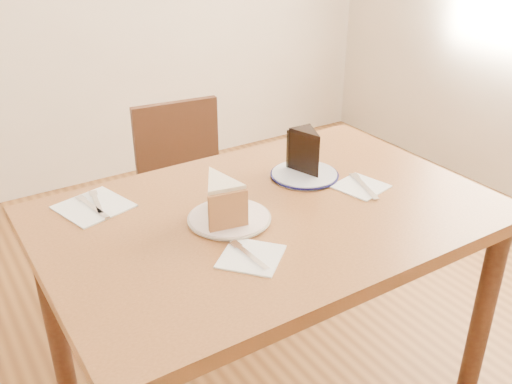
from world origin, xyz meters
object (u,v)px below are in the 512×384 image
object	(u,v)px
plate_navy	(304,175)
chocolate_cake	(309,154)
plate_cream	(229,218)
carrot_cake	(219,198)
chair_far	(191,199)
table	(270,241)

from	to	relation	value
plate_navy	chocolate_cake	world-z (taller)	chocolate_cake
plate_cream	chocolate_cake	bearing A→B (deg)	17.99
carrot_cake	chair_far	bearing A→B (deg)	80.77
plate_cream	chocolate_cake	world-z (taller)	chocolate_cake
table	chocolate_cake	distance (m)	0.30
table	carrot_cake	size ratio (longest dim) A/B	8.71
carrot_cake	plate_cream	bearing A→B (deg)	-41.64
chair_far	chocolate_cake	world-z (taller)	chocolate_cake
table	plate_cream	bearing A→B (deg)	176.25
table	carrot_cake	bearing A→B (deg)	167.80
chocolate_cake	table	bearing A→B (deg)	31.13
chair_far	carrot_cake	size ratio (longest dim) A/B	5.87
chocolate_cake	carrot_cake	bearing A→B (deg)	16.40
plate_cream	plate_navy	distance (m)	0.34
table	plate_navy	world-z (taller)	plate_navy
plate_navy	carrot_cake	world-z (taller)	carrot_cake
carrot_cake	chocolate_cake	bearing A→B (deg)	23.91
table	chocolate_cake	world-z (taller)	chocolate_cake
chair_far	plate_navy	bearing A→B (deg)	107.45
plate_cream	plate_navy	xyz separation A→B (m)	(0.32, 0.11, 0.00)
chair_far	carrot_cake	xyz separation A→B (m)	(-0.23, -0.66, 0.36)
plate_navy	chocolate_cake	bearing A→B (deg)	9.52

